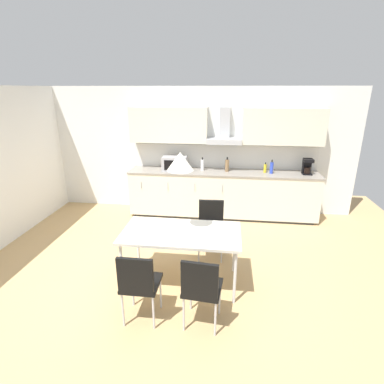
{
  "coord_description": "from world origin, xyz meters",
  "views": [
    {
      "loc": [
        0.82,
        -3.53,
        2.49
      ],
      "look_at": [
        0.3,
        0.72,
        1.0
      ],
      "focal_mm": 28.0,
      "sensor_mm": 36.0,
      "label": 1
    }
  ],
  "objects_px": {
    "bottle_white": "(202,165)",
    "chair_far_right": "(211,223)",
    "microwave": "(175,163)",
    "chair_near_left": "(139,281)",
    "bottle_blue": "(272,168)",
    "bottle_yellow": "(265,168)",
    "bottle_brown": "(227,165)",
    "coffee_maker": "(307,166)",
    "chair_near_right": "(201,286)",
    "dining_table": "(181,235)",
    "pendant_lamp": "(180,161)"
  },
  "relations": [
    {
      "from": "bottle_white",
      "to": "chair_far_right",
      "type": "relative_size",
      "value": 0.31
    },
    {
      "from": "microwave",
      "to": "chair_near_left",
      "type": "distance_m",
      "value": 3.17
    },
    {
      "from": "bottle_blue",
      "to": "bottle_yellow",
      "type": "bearing_deg",
      "value": 158.67
    },
    {
      "from": "microwave",
      "to": "bottle_brown",
      "type": "bearing_deg",
      "value": 1.51
    },
    {
      "from": "coffee_maker",
      "to": "chair_near_right",
      "type": "relative_size",
      "value": 0.34
    },
    {
      "from": "bottle_white",
      "to": "chair_near_left",
      "type": "height_order",
      "value": "bottle_white"
    },
    {
      "from": "bottle_yellow",
      "to": "chair_near_right",
      "type": "distance_m",
      "value": 3.33
    },
    {
      "from": "microwave",
      "to": "chair_near_right",
      "type": "bearing_deg",
      "value": -75.24
    },
    {
      "from": "coffee_maker",
      "to": "chair_far_right",
      "type": "bearing_deg",
      "value": -137.37
    },
    {
      "from": "chair_near_left",
      "to": "bottle_white",
      "type": "bearing_deg",
      "value": 82.87
    },
    {
      "from": "bottle_white",
      "to": "dining_table",
      "type": "bearing_deg",
      "value": -91.34
    },
    {
      "from": "bottle_brown",
      "to": "chair_near_right",
      "type": "height_order",
      "value": "bottle_brown"
    },
    {
      "from": "bottle_brown",
      "to": "bottle_blue",
      "type": "height_order",
      "value": "bottle_brown"
    },
    {
      "from": "bottle_brown",
      "to": "chair_far_right",
      "type": "height_order",
      "value": "bottle_brown"
    },
    {
      "from": "coffee_maker",
      "to": "bottle_yellow",
      "type": "relative_size",
      "value": 1.5
    },
    {
      "from": "chair_near_right",
      "to": "bottle_white",
      "type": "bearing_deg",
      "value": 94.98
    },
    {
      "from": "dining_table",
      "to": "chair_far_right",
      "type": "relative_size",
      "value": 1.74
    },
    {
      "from": "chair_near_right",
      "to": "bottle_brown",
      "type": "bearing_deg",
      "value": 86.12
    },
    {
      "from": "coffee_maker",
      "to": "bottle_white",
      "type": "xyz_separation_m",
      "value": [
        -2.01,
        0.02,
        -0.04
      ]
    },
    {
      "from": "bottle_white",
      "to": "dining_table",
      "type": "xyz_separation_m",
      "value": [
        -0.06,
        -2.39,
        -0.34
      ]
    },
    {
      "from": "bottle_blue",
      "to": "pendant_lamp",
      "type": "bearing_deg",
      "value": -120.96
    },
    {
      "from": "bottle_blue",
      "to": "pendant_lamp",
      "type": "xyz_separation_m",
      "value": [
        -1.4,
        -2.33,
        0.63
      ]
    },
    {
      "from": "coffee_maker",
      "to": "chair_far_right",
      "type": "relative_size",
      "value": 0.34
    },
    {
      "from": "microwave",
      "to": "chair_near_left",
      "type": "relative_size",
      "value": 0.55
    },
    {
      "from": "chair_near_right",
      "to": "chair_far_right",
      "type": "distance_m",
      "value": 1.56
    },
    {
      "from": "dining_table",
      "to": "pendant_lamp",
      "type": "bearing_deg",
      "value": 0.0
    },
    {
      "from": "microwave",
      "to": "bottle_brown",
      "type": "distance_m",
      "value": 1.04
    },
    {
      "from": "coffee_maker",
      "to": "bottle_blue",
      "type": "height_order",
      "value": "coffee_maker"
    },
    {
      "from": "dining_table",
      "to": "bottle_blue",
      "type": "bearing_deg",
      "value": 59.04
    },
    {
      "from": "bottle_blue",
      "to": "dining_table",
      "type": "height_order",
      "value": "bottle_blue"
    },
    {
      "from": "coffee_maker",
      "to": "bottle_brown",
      "type": "bearing_deg",
      "value": 179.96
    },
    {
      "from": "bottle_brown",
      "to": "chair_near_left",
      "type": "xyz_separation_m",
      "value": [
        -0.89,
        -3.15,
        -0.52
      ]
    },
    {
      "from": "bottle_yellow",
      "to": "bottle_blue",
      "type": "distance_m",
      "value": 0.13
    },
    {
      "from": "bottle_blue",
      "to": "chair_far_right",
      "type": "relative_size",
      "value": 0.3
    },
    {
      "from": "microwave",
      "to": "chair_far_right",
      "type": "xyz_separation_m",
      "value": [
        0.83,
        -1.56,
        -0.54
      ]
    },
    {
      "from": "coffee_maker",
      "to": "dining_table",
      "type": "bearing_deg",
      "value": -131.07
    },
    {
      "from": "bottle_yellow",
      "to": "pendant_lamp",
      "type": "height_order",
      "value": "pendant_lamp"
    },
    {
      "from": "bottle_brown",
      "to": "bottle_yellow",
      "type": "bearing_deg",
      "value": 0.3
    },
    {
      "from": "coffee_maker",
      "to": "pendant_lamp",
      "type": "bearing_deg",
      "value": -131.07
    },
    {
      "from": "coffee_maker",
      "to": "dining_table",
      "type": "distance_m",
      "value": 3.17
    },
    {
      "from": "chair_near_right",
      "to": "chair_far_right",
      "type": "height_order",
      "value": "same"
    },
    {
      "from": "pendant_lamp",
      "to": "chair_near_right",
      "type": "bearing_deg",
      "value": -66.9
    },
    {
      "from": "dining_table",
      "to": "chair_far_right",
      "type": "height_order",
      "value": "chair_far_right"
    },
    {
      "from": "microwave",
      "to": "bottle_white",
      "type": "height_order",
      "value": "microwave"
    },
    {
      "from": "bottle_white",
      "to": "chair_near_right",
      "type": "distance_m",
      "value": 3.22
    },
    {
      "from": "chair_near_right",
      "to": "chair_near_left",
      "type": "height_order",
      "value": "same"
    },
    {
      "from": "chair_near_left",
      "to": "coffee_maker",
      "type": "bearing_deg",
      "value": 52.62
    },
    {
      "from": "bottle_white",
      "to": "dining_table",
      "type": "height_order",
      "value": "bottle_white"
    },
    {
      "from": "bottle_blue",
      "to": "chair_far_right",
      "type": "bearing_deg",
      "value": -124.39
    },
    {
      "from": "chair_far_right",
      "to": "chair_near_left",
      "type": "distance_m",
      "value": 1.7
    }
  ]
}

